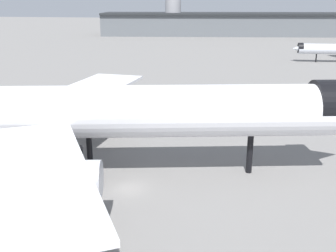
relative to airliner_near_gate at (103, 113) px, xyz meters
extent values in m
plane|color=slate|center=(4.09, -3.47, -8.38)|extent=(900.00, 900.00, 0.00)
cylinder|color=white|center=(0.35, 0.07, 0.14)|extent=(57.93, 18.25, 6.55)
cone|color=white|center=(28.65, 5.99, 0.14)|extent=(8.37, 7.76, 6.42)
cylinder|color=black|center=(27.36, 5.72, 0.64)|extent=(4.24, 7.08, 6.62)
cube|color=white|center=(-7.37, 15.10, -0.67)|extent=(12.00, 26.86, 0.52)
cylinder|color=#B7BAC1|center=(-5.37, 12.33, -2.84)|extent=(8.66, 5.19, 3.61)
cube|color=white|center=(-0.70, -16.78, -0.67)|extent=(20.96, 27.17, 0.52)
cylinder|color=#B7BAC1|center=(0.02, -13.44, -2.84)|extent=(8.66, 5.19, 3.61)
cylinder|color=black|center=(18.46, 3.86, -5.75)|extent=(0.79, 0.79, 5.24)
cylinder|color=black|center=(-3.18, 2.85, -5.75)|extent=(0.79, 0.79, 5.24)
cylinder|color=black|center=(-1.77, -3.89, -5.75)|extent=(0.79, 0.79, 5.24)
cone|color=silver|center=(37.77, 106.49, -3.59)|extent=(4.26, 3.85, 3.61)
cylinder|color=black|center=(38.51, 106.53, -3.31)|extent=(1.88, 3.81, 3.72)
cylinder|color=black|center=(44.39, 106.88, -6.90)|extent=(0.44, 0.44, 2.95)
cube|color=slate|center=(29.76, 218.70, -2.06)|extent=(200.08, 51.76, 12.62)
cube|color=#232628|center=(29.76, 218.70, 4.85)|extent=(200.42, 54.45, 1.20)
cylinder|color=#939399|center=(-25.13, 211.76, 5.19)|extent=(9.77, 9.77, 27.14)
cube|color=black|center=(-27.60, 26.01, -7.88)|extent=(2.94, 3.58, 0.30)
cube|color=red|center=(-28.06, 25.16, -7.13)|extent=(2.02, 1.89, 1.20)
cube|color=#1E2D38|center=(-28.33, 24.66, -6.89)|extent=(1.22, 0.71, 0.60)
cube|color=red|center=(-27.32, 26.51, -7.28)|extent=(2.32, 2.45, 0.90)
cylinder|color=black|center=(-27.43, 24.64, -8.03)|extent=(0.58, 0.75, 0.70)
cylinder|color=black|center=(-28.83, 25.41, -8.03)|extent=(0.58, 0.75, 0.70)
cylinder|color=black|center=(-26.36, 26.61, -8.03)|extent=(0.58, 0.75, 0.70)
cylinder|color=black|center=(-27.76, 27.37, -8.03)|extent=(0.58, 0.75, 0.70)
cube|color=black|center=(-8.27, 37.76, -8.06)|extent=(2.65, 2.82, 0.20)
cube|color=beige|center=(-8.27, 37.76, -7.26)|extent=(2.65, 2.82, 1.40)
sphere|color=black|center=(-9.45, 38.07, -8.16)|extent=(0.44, 0.44, 0.44)
sphere|color=black|center=(-8.25, 38.98, -8.16)|extent=(0.44, 0.44, 0.44)
sphere|color=black|center=(-8.28, 36.54, -8.16)|extent=(0.44, 0.44, 0.44)
sphere|color=black|center=(-7.09, 37.45, -8.16)|extent=(0.44, 0.44, 0.44)
cone|color=#F2600C|center=(-0.73, 38.96, -8.10)|extent=(0.44, 0.44, 0.55)
camera|label=1|loc=(16.24, -45.97, 13.54)|focal=42.80mm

